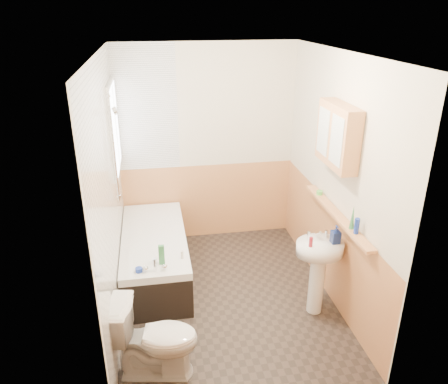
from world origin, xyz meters
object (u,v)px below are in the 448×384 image
at_px(bathtub, 155,254).
at_px(pine_shelf, 337,214).
at_px(toilet, 155,339).
at_px(sink, 318,263).
at_px(medicine_cabinet, 338,135).

distance_m(bathtub, pine_shelf, 2.07).
bearing_deg(toilet, sink, -61.28).
distance_m(sink, pine_shelf, 0.50).
relative_size(toilet, medicine_cabinet, 1.11).
bearing_deg(medicine_cabinet, pine_shelf, -74.82).
relative_size(toilet, pine_shelf, 0.49).
relative_size(sink, pine_shelf, 0.62).
bearing_deg(sink, medicine_cabinet, 52.52).
bearing_deg(pine_shelf, toilet, -159.16).
xyz_separation_m(toilet, medicine_cabinet, (1.77, 0.79, 1.42)).
height_order(sink, pine_shelf, pine_shelf).
height_order(toilet, medicine_cabinet, medicine_cabinet).
bearing_deg(medicine_cabinet, sink, -125.47).
distance_m(toilet, pine_shelf, 2.03).
bearing_deg(pine_shelf, medicine_cabinet, 105.18).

